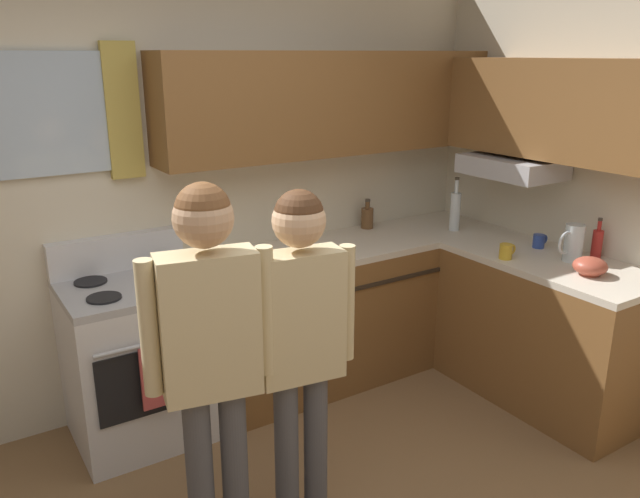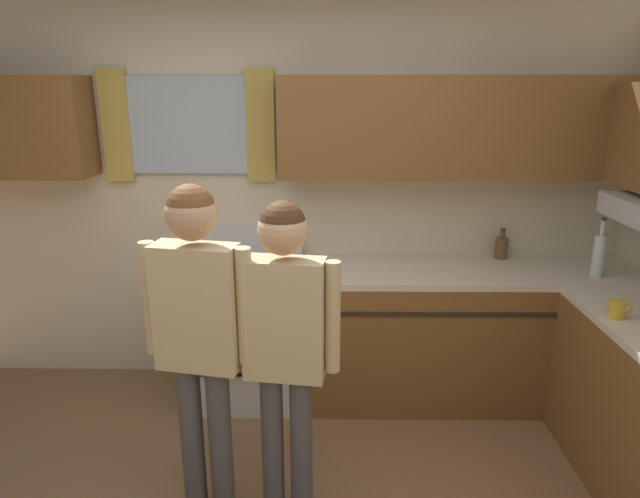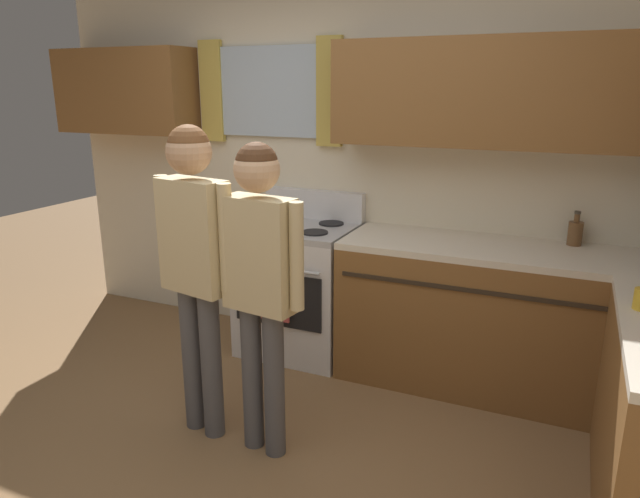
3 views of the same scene
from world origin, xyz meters
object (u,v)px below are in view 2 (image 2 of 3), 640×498
adult_in_plaid (285,331)px  bottle_tall_clear (599,254)px  stove_oven (246,329)px  adult_left (198,320)px  mug_mustard_yellow (618,309)px  bottle_squat_brown (501,247)px

adult_in_plaid → bottle_tall_clear: bearing=28.6°
stove_oven → adult_left: (-0.03, -1.12, 0.56)m
mug_mustard_yellow → stove_oven: bearing=158.9°
bottle_squat_brown → adult_in_plaid: (-1.35, -1.36, 0.01)m
bottle_squat_brown → bottle_tall_clear: size_ratio=0.56×
stove_oven → adult_left: adult_left is taller
bottle_squat_brown → bottle_tall_clear: (0.47, -0.37, 0.06)m
stove_oven → mug_mustard_yellow: size_ratio=9.15×
adult_left → bottle_tall_clear: bearing=23.8°
stove_oven → bottle_squat_brown: (1.71, 0.22, 0.51)m
stove_oven → bottle_squat_brown: 1.79m
bottle_tall_clear → mug_mustard_yellow: 0.66m
stove_oven → bottle_squat_brown: size_ratio=5.37×
stove_oven → bottle_tall_clear: bottle_tall_clear is taller
bottle_tall_clear → adult_in_plaid: 2.08m
bottle_squat_brown → adult_in_plaid: adult_in_plaid is taller
stove_oven → mug_mustard_yellow: stove_oven is taller
stove_oven → mug_mustard_yellow: bearing=-21.1°
adult_left → mug_mustard_yellow: bearing=9.8°
bottle_tall_clear → adult_in_plaid: adult_in_plaid is taller
stove_oven → bottle_squat_brown: bearing=7.4°
bottle_tall_clear → mug_mustard_yellow: bottle_tall_clear is taller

